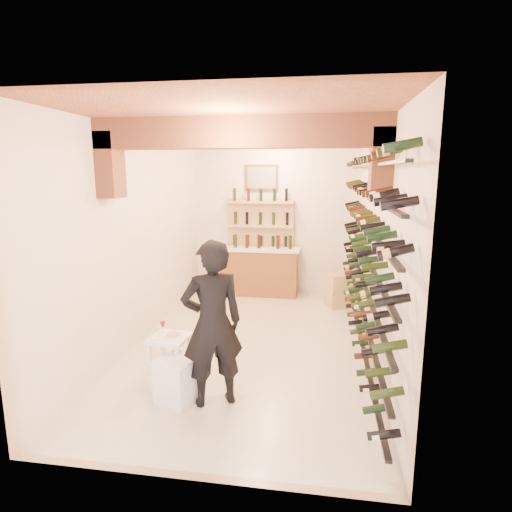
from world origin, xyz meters
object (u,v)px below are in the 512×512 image
Objects in this scene: tasting_table at (170,345)px; white_stool at (178,380)px; back_counter at (259,270)px; chrome_barstool at (224,314)px; person at (212,324)px; wine_rack at (360,246)px; crate_lower at (341,298)px.

tasting_table reaches higher than white_stool.
chrome_barstool is at bearing -92.91° from back_counter.
chrome_barstool is (-0.28, 1.69, -0.48)m from person.
white_stool is (-2.10, -1.78, -1.29)m from wine_rack.
back_counter is at bearing 124.66° from wine_rack.
wine_rack is 7.31× the size of tasting_table.
tasting_table is at bearing -121.40° from crate_lower.
crate_lower is at bearing 63.97° from tasting_table.
person reaches higher than crate_lower.
wine_rack reaches higher than crate_lower.
chrome_barstool is 2.83m from crate_lower.
white_stool is 4.33m from crate_lower.
back_counter is 4.44m from white_stool.
white_stool is at bearing -139.82° from wine_rack.
back_counter is 3.34× the size of white_stool.
wine_rack is 2.92m from tasting_table.
back_counter reaches higher than chrome_barstool.
wine_rack reaches higher than white_stool.
wine_rack reaches higher than chrome_barstool.
back_counter is at bearing -115.46° from person.
tasting_table is 1.40× the size of crate_lower.
wine_rack is 2.51m from person.
back_counter is 4.15m from tasting_table.
crate_lower is at bearing 93.60° from wine_rack.
chrome_barstool is 1.43× the size of crate_lower.
person reaches higher than tasting_table.
chrome_barstool is (-0.14, -2.70, -0.07)m from back_counter.
person is (0.41, 0.03, 0.68)m from white_stool.
wine_rack is 7.16× the size of chrome_barstool.
wine_rack is 10.22× the size of crate_lower.
tasting_table is 1.46m from chrome_barstool.
white_stool is at bearing -94.48° from chrome_barstool.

